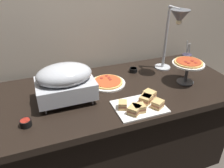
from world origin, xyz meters
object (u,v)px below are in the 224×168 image
at_px(pizza_plate_front, 108,82).
at_px(sauce_cup_near, 133,70).
at_px(sandwich_platter, 142,104).
at_px(pizza_plate_center, 188,65).
at_px(utensil_holder, 186,60).
at_px(chafing_dish, 65,81).
at_px(sauce_cup_far, 26,123).
at_px(heat_lamp, 176,24).

bearing_deg(pizza_plate_front, sauce_cup_near, 23.56).
bearing_deg(sauce_cup_near, sandwich_platter, -109.46).
height_order(pizza_plate_center, sauce_cup_near, pizza_plate_center).
xyz_separation_m(pizza_plate_center, sauce_cup_near, (-0.31, 0.31, -0.13)).
bearing_deg(utensil_holder, chafing_dish, -170.15).
bearing_deg(pizza_plate_front, sandwich_platter, -74.56).
xyz_separation_m(pizza_plate_front, sauce_cup_near, (0.28, 0.12, 0.01)).
bearing_deg(sandwich_platter, pizza_plate_center, 20.94).
xyz_separation_m(chafing_dish, pizza_plate_front, (0.34, 0.12, -0.14)).
height_order(chafing_dish, sauce_cup_near, chafing_dish).
relative_size(sauce_cup_near, sauce_cup_far, 1.02).
bearing_deg(heat_lamp, sauce_cup_far, -165.68).
distance_m(sauce_cup_near, sauce_cup_far, 1.00).
xyz_separation_m(chafing_dish, utensil_holder, (1.13, 0.20, -0.09)).
relative_size(heat_lamp, sandwich_platter, 1.65).
height_order(heat_lamp, utensil_holder, heat_lamp).
distance_m(heat_lamp, pizza_plate_front, 0.70).
xyz_separation_m(sandwich_platter, sauce_cup_far, (-0.72, 0.07, -0.00)).
bearing_deg(heat_lamp, sauce_cup_near, 155.40).
xyz_separation_m(chafing_dish, heat_lamp, (0.91, 0.11, 0.27)).
relative_size(pizza_plate_front, sauce_cup_near, 3.97).
height_order(sauce_cup_near, utensil_holder, utensil_holder).
bearing_deg(sauce_cup_near, sauce_cup_far, -154.41).
bearing_deg(pizza_plate_center, sauce_cup_far, -174.42).
bearing_deg(utensil_holder, sauce_cup_near, 174.58).
relative_size(pizza_plate_front, pizza_plate_center, 1.14).
xyz_separation_m(sauce_cup_near, sauce_cup_far, (-0.90, -0.43, 0.00)).
bearing_deg(pizza_plate_center, heat_lamp, 97.91).
bearing_deg(pizza_plate_front, utensil_holder, 5.40).
bearing_deg(pizza_plate_center, sandwich_platter, -159.06).
relative_size(pizza_plate_front, sauce_cup_far, 4.04).
xyz_separation_m(pizza_plate_front, sauce_cup_far, (-0.62, -0.31, 0.01)).
bearing_deg(sauce_cup_far, sandwich_platter, -5.30).
height_order(sandwich_platter, sauce_cup_far, sandwich_platter).
bearing_deg(chafing_dish, sandwich_platter, -29.66).
distance_m(chafing_dish, utensil_holder, 1.15).
relative_size(chafing_dish, sauce_cup_far, 5.63).
bearing_deg(heat_lamp, pizza_plate_front, 179.27).
distance_m(pizza_plate_front, pizza_plate_center, 0.63).
xyz_separation_m(heat_lamp, pizza_plate_center, (0.03, -0.18, -0.28)).
height_order(chafing_dish, utensil_holder, chafing_dish).
bearing_deg(utensil_holder, pizza_plate_front, -174.60).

